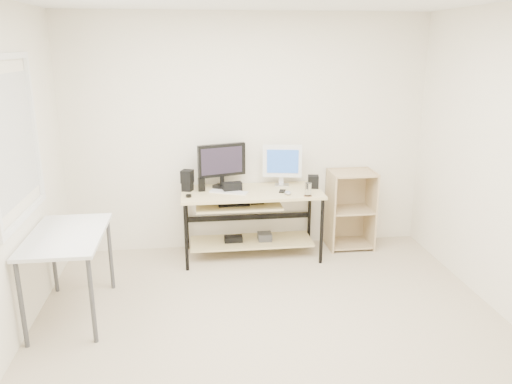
{
  "coord_description": "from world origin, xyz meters",
  "views": [
    {
      "loc": [
        -0.6,
        -3.44,
        2.26
      ],
      "look_at": [
        0.0,
        1.3,
        0.84
      ],
      "focal_mm": 35.0,
      "sensor_mm": 36.0,
      "label": 1
    }
  ],
  "objects_px": {
    "shelf_unit": "(349,208)",
    "audio_controller": "(201,185)",
    "black_monitor": "(222,163)",
    "desk": "(249,210)",
    "side_table": "(67,243)",
    "white_imac": "(282,162)"
  },
  "relations": [
    {
      "from": "shelf_unit",
      "to": "audio_controller",
      "type": "distance_m",
      "value": 1.73
    },
    {
      "from": "shelf_unit",
      "to": "black_monitor",
      "type": "distance_m",
      "value": 1.57
    },
    {
      "from": "audio_controller",
      "to": "shelf_unit",
      "type": "bearing_deg",
      "value": -6.46
    },
    {
      "from": "desk",
      "to": "shelf_unit",
      "type": "xyz_separation_m",
      "value": [
        1.18,
        0.16,
        -0.09
      ]
    },
    {
      "from": "side_table",
      "to": "black_monitor",
      "type": "bearing_deg",
      "value": 41.72
    },
    {
      "from": "white_imac",
      "to": "black_monitor",
      "type": "bearing_deg",
      "value": -168.47
    },
    {
      "from": "black_monitor",
      "to": "audio_controller",
      "type": "bearing_deg",
      "value": -171.03
    },
    {
      "from": "desk",
      "to": "white_imac",
      "type": "bearing_deg",
      "value": 24.55
    },
    {
      "from": "side_table",
      "to": "white_imac",
      "type": "xyz_separation_m",
      "value": [
        2.04,
        1.24,
        0.35
      ]
    },
    {
      "from": "audio_controller",
      "to": "black_monitor",
      "type": "bearing_deg",
      "value": 15.43
    },
    {
      "from": "desk",
      "to": "audio_controller",
      "type": "bearing_deg",
      "value": 173.56
    },
    {
      "from": "black_monitor",
      "to": "white_imac",
      "type": "bearing_deg",
      "value": -15.46
    },
    {
      "from": "shelf_unit",
      "to": "desk",
      "type": "bearing_deg",
      "value": -172.23
    },
    {
      "from": "shelf_unit",
      "to": "black_monitor",
      "type": "xyz_separation_m",
      "value": [
        -1.46,
        0.0,
        0.58
      ]
    },
    {
      "from": "shelf_unit",
      "to": "white_imac",
      "type": "xyz_separation_m",
      "value": [
        -0.79,
        0.02,
        0.56
      ]
    },
    {
      "from": "shelf_unit",
      "to": "audio_controller",
      "type": "height_order",
      "value": "shelf_unit"
    },
    {
      "from": "shelf_unit",
      "to": "white_imac",
      "type": "distance_m",
      "value": 0.97
    },
    {
      "from": "side_table",
      "to": "shelf_unit",
      "type": "distance_m",
      "value": 3.09
    },
    {
      "from": "audio_controller",
      "to": "desk",
      "type": "bearing_deg",
      "value": -16.41
    },
    {
      "from": "side_table",
      "to": "audio_controller",
      "type": "relative_size",
      "value": 6.9
    },
    {
      "from": "side_table",
      "to": "white_imac",
      "type": "relative_size",
      "value": 2.18
    },
    {
      "from": "side_table",
      "to": "black_monitor",
      "type": "distance_m",
      "value": 1.88
    }
  ]
}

